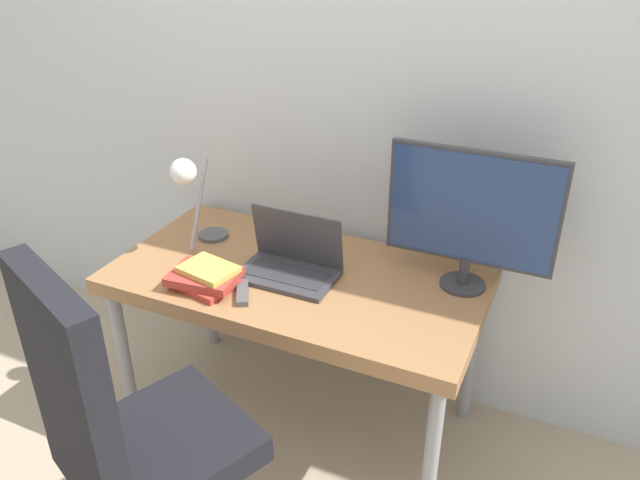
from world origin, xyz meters
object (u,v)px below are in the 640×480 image
laptop (290,263)px  office_chair (125,430)px  monitor (472,213)px  desk_lamp (190,187)px  book_stack (205,277)px

laptop → office_chair: size_ratio=0.31×
monitor → office_chair: 1.27m
desk_lamp → book_stack: desk_lamp is taller
monitor → laptop: bearing=-162.6°
laptop → book_stack: bearing=-140.0°
laptop → desk_lamp: 0.48m
monitor → book_stack: 0.95m
desk_lamp → book_stack: size_ratio=1.54×
laptop → office_chair: (-0.10, -0.81, -0.13)m
desk_lamp → laptop: bearing=-2.0°
laptop → book_stack: laptop is taller
laptop → desk_lamp: desk_lamp is taller
office_chair → book_stack: (-0.14, 0.62, 0.12)m
laptop → book_stack: 0.31m
desk_lamp → office_chair: bearing=-68.8°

